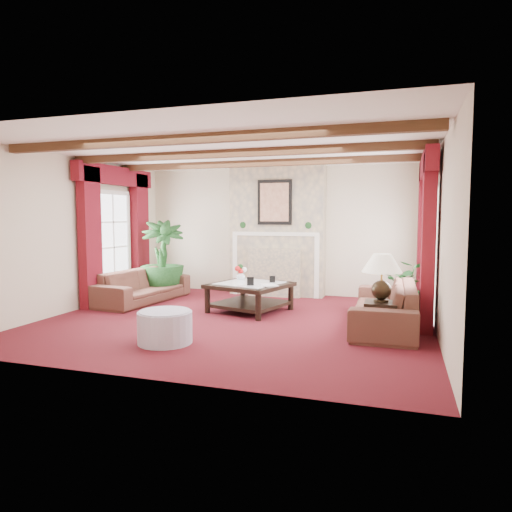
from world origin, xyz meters
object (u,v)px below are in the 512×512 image
(sofa_left, at_px, (143,281))
(sofa_right, at_px, (384,298))
(side_table, at_px, (381,320))
(ottoman, at_px, (165,327))
(potted_palm, at_px, (163,275))
(coffee_table, at_px, (250,297))

(sofa_left, distance_m, sofa_right, 4.62)
(side_table, xyz_separation_m, ottoman, (-2.69, -1.09, -0.04))
(sofa_left, bearing_deg, potted_palm, 1.98)
(sofa_right, relative_size, side_table, 4.53)
(side_table, distance_m, ottoman, 2.91)
(ottoman, bearing_deg, sofa_right, 33.11)
(potted_palm, xyz_separation_m, side_table, (4.49, -2.06, -0.19))
(sofa_right, xyz_separation_m, ottoman, (-2.72, -1.77, -0.24))
(potted_palm, bearing_deg, coffee_table, -22.25)
(sofa_right, bearing_deg, coffee_table, -102.79)
(sofa_right, relative_size, ottoman, 3.21)
(sofa_right, height_order, coffee_table, sofa_right)
(potted_palm, xyz_separation_m, coffee_table, (2.22, -0.91, -0.20))
(side_table, bearing_deg, sofa_right, 88.03)
(sofa_left, relative_size, coffee_table, 1.81)
(coffee_table, bearing_deg, ottoman, -84.61)
(sofa_right, height_order, potted_palm, sofa_right)
(potted_palm, bearing_deg, sofa_right, -17.10)
(sofa_right, height_order, ottoman, sofa_right)
(coffee_table, bearing_deg, sofa_right, 4.35)
(ottoman, bearing_deg, coffee_table, 79.24)
(sofa_right, distance_m, side_table, 0.70)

